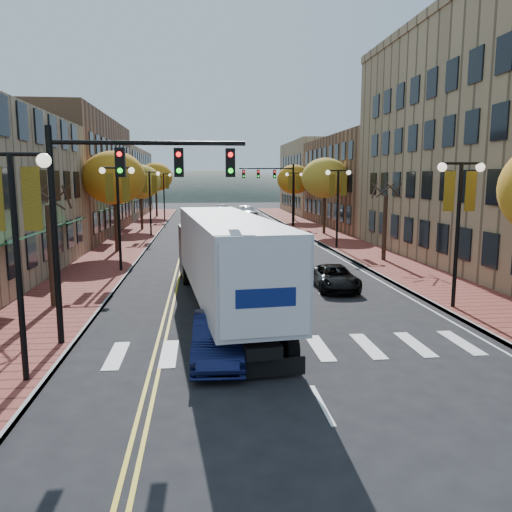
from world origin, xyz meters
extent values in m
plane|color=black|center=(0.00, 0.00, 0.00)|extent=(200.00, 200.00, 0.00)
cube|color=brown|center=(-9.00, 32.50, 0.07)|extent=(4.00, 85.00, 0.15)
cube|color=brown|center=(9.00, 32.50, 0.07)|extent=(4.00, 85.00, 0.15)
cube|color=brown|center=(-17.00, 36.00, 5.50)|extent=(12.00, 24.00, 11.00)
cube|color=#9E8966|center=(-17.00, 61.00, 4.75)|extent=(12.00, 26.00, 9.50)
cube|color=brown|center=(18.50, 42.00, 5.00)|extent=(15.00, 24.00, 10.00)
cube|color=#9E8966|center=(18.50, 64.00, 5.50)|extent=(15.00, 20.00, 11.00)
cylinder|color=#382619|center=(-9.00, 8.00, 2.25)|extent=(0.28, 0.28, 4.20)
cylinder|color=#382619|center=(-9.00, 24.00, 2.60)|extent=(0.28, 0.28, 4.90)
ellipsoid|color=orange|center=(-9.00, 24.00, 5.46)|extent=(4.48, 4.48, 3.81)
cylinder|color=#382619|center=(-9.00, 40.00, 2.42)|extent=(0.28, 0.28, 4.55)
ellipsoid|color=gold|center=(-9.00, 40.00, 5.07)|extent=(4.16, 4.16, 3.54)
cylinder|color=#382619|center=(-9.00, 58.00, 2.67)|extent=(0.28, 0.28, 5.04)
ellipsoid|color=orange|center=(-9.00, 58.00, 5.62)|extent=(4.61, 4.61, 3.92)
cylinder|color=#382619|center=(9.00, 18.00, 2.25)|extent=(0.28, 0.28, 4.20)
cylinder|color=#382619|center=(9.00, 34.00, 2.60)|extent=(0.28, 0.28, 4.90)
ellipsoid|color=gold|center=(9.00, 34.00, 5.46)|extent=(4.48, 4.48, 3.81)
cylinder|color=#382619|center=(9.00, 50.00, 2.53)|extent=(0.28, 0.28, 4.76)
ellipsoid|color=orange|center=(9.00, 50.00, 5.30)|extent=(4.35, 4.35, 3.70)
cylinder|color=black|center=(-7.50, 0.00, 3.00)|extent=(0.16, 0.16, 6.00)
cylinder|color=black|center=(-7.50, 0.00, 6.00)|extent=(1.60, 0.10, 0.10)
sphere|color=#FFF2CC|center=(-6.70, 0.00, 5.85)|extent=(0.36, 0.36, 0.36)
cube|color=#B99218|center=(-7.05, 0.00, 4.90)|extent=(0.45, 0.03, 1.60)
cylinder|color=black|center=(-7.50, 16.00, 3.00)|extent=(0.16, 0.16, 6.00)
cylinder|color=black|center=(-7.50, 16.00, 6.00)|extent=(1.60, 0.10, 0.10)
sphere|color=#FFF2CC|center=(-8.30, 16.00, 5.85)|extent=(0.36, 0.36, 0.36)
sphere|color=#FFF2CC|center=(-6.70, 16.00, 5.85)|extent=(0.36, 0.36, 0.36)
cube|color=#B99218|center=(-7.95, 16.00, 4.90)|extent=(0.45, 0.03, 1.60)
cube|color=#B99218|center=(-7.05, 16.00, 4.90)|extent=(0.45, 0.03, 1.60)
cylinder|color=black|center=(-7.50, 34.00, 3.00)|extent=(0.16, 0.16, 6.00)
cylinder|color=black|center=(-7.50, 34.00, 6.00)|extent=(1.60, 0.10, 0.10)
sphere|color=#FFF2CC|center=(-8.30, 34.00, 5.85)|extent=(0.36, 0.36, 0.36)
sphere|color=#FFF2CC|center=(-6.70, 34.00, 5.85)|extent=(0.36, 0.36, 0.36)
cube|color=#B99218|center=(-7.95, 34.00, 4.90)|extent=(0.45, 0.03, 1.60)
cube|color=#B99218|center=(-7.05, 34.00, 4.90)|extent=(0.45, 0.03, 1.60)
cylinder|color=black|center=(-7.50, 52.00, 3.00)|extent=(0.16, 0.16, 6.00)
cylinder|color=black|center=(-7.50, 52.00, 6.00)|extent=(1.60, 0.10, 0.10)
sphere|color=#FFF2CC|center=(-8.30, 52.00, 5.85)|extent=(0.36, 0.36, 0.36)
sphere|color=#FFF2CC|center=(-6.70, 52.00, 5.85)|extent=(0.36, 0.36, 0.36)
cube|color=#B99218|center=(-7.95, 52.00, 4.90)|extent=(0.45, 0.03, 1.60)
cube|color=#B99218|center=(-7.05, 52.00, 4.90)|extent=(0.45, 0.03, 1.60)
cylinder|color=black|center=(7.50, 6.00, 3.00)|extent=(0.16, 0.16, 6.00)
cylinder|color=black|center=(7.50, 6.00, 6.00)|extent=(1.60, 0.10, 0.10)
sphere|color=#FFF2CC|center=(6.70, 6.00, 5.85)|extent=(0.36, 0.36, 0.36)
sphere|color=#FFF2CC|center=(8.30, 6.00, 5.85)|extent=(0.36, 0.36, 0.36)
cube|color=#B99218|center=(7.05, 6.00, 4.90)|extent=(0.45, 0.03, 1.60)
cube|color=#B99218|center=(7.95, 6.00, 4.90)|extent=(0.45, 0.03, 1.60)
cylinder|color=black|center=(7.50, 24.00, 3.00)|extent=(0.16, 0.16, 6.00)
cylinder|color=black|center=(7.50, 24.00, 6.00)|extent=(1.60, 0.10, 0.10)
sphere|color=#FFF2CC|center=(6.70, 24.00, 5.85)|extent=(0.36, 0.36, 0.36)
sphere|color=#FFF2CC|center=(8.30, 24.00, 5.85)|extent=(0.36, 0.36, 0.36)
cube|color=#B99218|center=(7.05, 24.00, 4.90)|extent=(0.45, 0.03, 1.60)
cube|color=#B99218|center=(7.95, 24.00, 4.90)|extent=(0.45, 0.03, 1.60)
cylinder|color=black|center=(7.50, 42.00, 3.00)|extent=(0.16, 0.16, 6.00)
cylinder|color=black|center=(7.50, 42.00, 6.00)|extent=(1.60, 0.10, 0.10)
sphere|color=#FFF2CC|center=(6.70, 42.00, 5.85)|extent=(0.36, 0.36, 0.36)
sphere|color=#FFF2CC|center=(8.30, 42.00, 5.85)|extent=(0.36, 0.36, 0.36)
cube|color=#B99218|center=(7.05, 42.00, 4.90)|extent=(0.45, 0.03, 1.60)
cube|color=#B99218|center=(7.95, 42.00, 4.90)|extent=(0.45, 0.03, 1.60)
cylinder|color=black|center=(-7.40, 3.00, 3.50)|extent=(0.20, 0.20, 7.00)
cylinder|color=black|center=(-4.40, 3.00, 6.50)|extent=(6.00, 0.14, 0.14)
cube|color=black|center=(-5.30, 3.00, 5.90)|extent=(0.30, 0.25, 0.90)
sphere|color=#FF0C0C|center=(-5.30, 2.86, 6.15)|extent=(0.16, 0.16, 0.16)
cube|color=black|center=(-3.50, 3.00, 5.90)|extent=(0.30, 0.25, 0.90)
sphere|color=#FF0C0C|center=(-3.50, 2.86, 6.15)|extent=(0.16, 0.16, 0.16)
cube|color=black|center=(-1.88, 3.00, 5.90)|extent=(0.30, 0.25, 0.90)
sphere|color=#FF0C0C|center=(-1.88, 2.86, 6.15)|extent=(0.16, 0.16, 0.16)
cylinder|color=black|center=(7.40, 42.00, 3.50)|extent=(0.20, 0.20, 7.00)
cylinder|color=black|center=(4.40, 42.00, 6.50)|extent=(6.00, 0.14, 0.14)
cube|color=black|center=(5.30, 42.00, 5.90)|extent=(0.30, 0.25, 0.90)
sphere|color=#FF0C0C|center=(5.30, 41.86, 6.15)|extent=(0.16, 0.16, 0.16)
cube|color=black|center=(3.50, 42.00, 5.90)|extent=(0.30, 0.25, 0.90)
sphere|color=#FF0C0C|center=(3.50, 41.86, 6.15)|extent=(0.16, 0.16, 0.16)
cube|color=black|center=(1.88, 42.00, 5.90)|extent=(0.30, 0.25, 0.90)
sphere|color=#FF0C0C|center=(1.88, 41.86, 6.15)|extent=(0.16, 0.16, 0.16)
cube|color=black|center=(-1.90, 5.72, 0.85)|extent=(2.33, 12.97, 0.35)
cube|color=silver|center=(-1.90, 5.72, 2.59)|extent=(3.91, 13.14, 2.79)
cube|color=black|center=(-2.72, 13.64, 1.64)|extent=(2.78, 3.23, 2.49)
cylinder|color=black|center=(-2.40, 0.47, 0.50)|extent=(0.45, 1.03, 1.00)
cylinder|color=black|center=(-0.32, 0.68, 0.50)|extent=(0.45, 1.03, 1.00)
cylinder|color=black|center=(-2.52, 1.66, 0.50)|extent=(0.45, 1.03, 1.00)
cylinder|color=black|center=(-0.44, 1.87, 0.50)|extent=(0.45, 1.03, 1.00)
cylinder|color=black|center=(-3.64, 12.35, 0.50)|extent=(0.45, 1.03, 1.00)
cylinder|color=black|center=(-1.56, 12.56, 0.50)|extent=(0.45, 1.03, 1.00)
cylinder|color=black|center=(-3.86, 14.52, 0.50)|extent=(0.45, 1.03, 1.00)
cylinder|color=black|center=(-1.78, 14.74, 0.50)|extent=(0.45, 1.03, 1.00)
imported|color=#0D1236|center=(-2.38, 1.27, 0.69)|extent=(1.63, 4.26, 1.39)
imported|color=black|center=(3.67, 10.44, 0.58)|extent=(2.11, 4.27, 1.17)
imported|color=silver|center=(-3.02, 49.49, 0.77)|extent=(2.03, 4.58, 1.53)
imported|color=#AFAFB7|center=(3.86, 57.66, 0.75)|extent=(2.51, 5.30, 1.49)
imported|color=#AAABB1|center=(0.50, 64.85, 0.69)|extent=(1.49, 4.19, 1.38)
camera|label=1|loc=(-2.83, -13.10, 5.41)|focal=35.00mm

